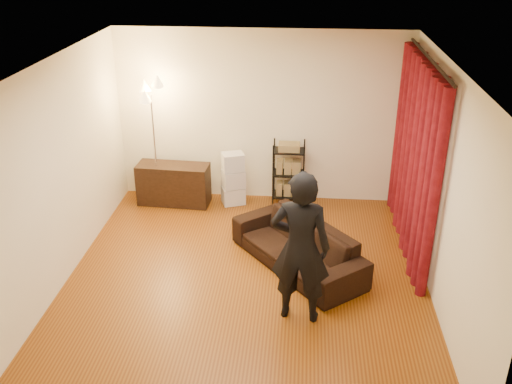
# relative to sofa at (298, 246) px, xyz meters

# --- Properties ---
(floor) EXTENTS (5.00, 5.00, 0.00)m
(floor) POSITION_rel_sofa_xyz_m (-0.63, -0.43, -0.29)
(floor) COLOR brown
(floor) RESTS_ON ground
(ceiling) EXTENTS (5.00, 5.00, 0.00)m
(ceiling) POSITION_rel_sofa_xyz_m (-0.63, -0.43, 2.41)
(ceiling) COLOR white
(ceiling) RESTS_ON ground
(wall_back) EXTENTS (5.00, 0.00, 5.00)m
(wall_back) POSITION_rel_sofa_xyz_m (-0.63, 2.07, 1.06)
(wall_back) COLOR #F1E9C7
(wall_back) RESTS_ON ground
(wall_front) EXTENTS (5.00, 0.00, 5.00)m
(wall_front) POSITION_rel_sofa_xyz_m (-0.63, -2.93, 1.06)
(wall_front) COLOR #F1E9C7
(wall_front) RESTS_ON ground
(wall_left) EXTENTS (0.00, 5.00, 5.00)m
(wall_left) POSITION_rel_sofa_xyz_m (-2.88, -0.43, 1.06)
(wall_left) COLOR #F1E9C7
(wall_left) RESTS_ON ground
(wall_right) EXTENTS (0.00, 5.00, 5.00)m
(wall_right) POSITION_rel_sofa_xyz_m (1.62, -0.43, 1.06)
(wall_right) COLOR #F1E9C7
(wall_right) RESTS_ON ground
(curtain_rod) EXTENTS (0.04, 2.65, 0.04)m
(curtain_rod) POSITION_rel_sofa_xyz_m (1.52, 0.69, 2.29)
(curtain_rod) COLOR black
(curtain_rod) RESTS_ON wall_right
(curtain) EXTENTS (0.22, 2.65, 2.55)m
(curtain) POSITION_rel_sofa_xyz_m (1.50, 0.69, 0.99)
(curtain) COLOR maroon
(curtain) RESTS_ON ground
(sofa) EXTENTS (1.85, 2.02, 0.58)m
(sofa) POSITION_rel_sofa_xyz_m (0.00, 0.00, 0.00)
(sofa) COLOR black
(sofa) RESTS_ON ground
(person) EXTENTS (0.70, 0.50, 1.79)m
(person) POSITION_rel_sofa_xyz_m (0.03, -1.07, 0.61)
(person) COLOR black
(person) RESTS_ON ground
(media_cabinet) EXTENTS (1.15, 0.49, 0.65)m
(media_cabinet) POSITION_rel_sofa_xyz_m (-2.00, 1.69, 0.04)
(media_cabinet) COLOR black
(media_cabinet) RESTS_ON ground
(storage_boxes) EXTENTS (0.42, 0.38, 0.86)m
(storage_boxes) POSITION_rel_sofa_xyz_m (-1.06, 1.75, 0.14)
(storage_boxes) COLOR beige
(storage_boxes) RESTS_ON ground
(wire_shelf) EXTENTS (0.53, 0.42, 1.03)m
(wire_shelf) POSITION_rel_sofa_xyz_m (-0.19, 1.84, 0.23)
(wire_shelf) COLOR black
(wire_shelf) RESTS_ON ground
(floor_lamp) EXTENTS (0.39, 0.39, 2.00)m
(floor_lamp) POSITION_rel_sofa_xyz_m (-2.25, 1.65, 0.71)
(floor_lamp) COLOR silver
(floor_lamp) RESTS_ON ground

